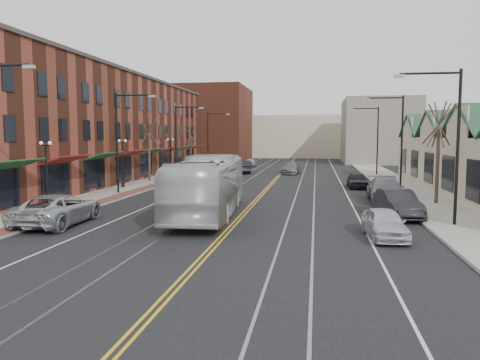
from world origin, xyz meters
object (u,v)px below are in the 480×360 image
(transit_bus, at_px, (208,186))
(parked_car_b, at_px, (398,204))
(parked_car_a, at_px, (385,223))
(parked_suv, at_px, (58,209))
(parked_car_c, at_px, (386,190))
(parked_car_d, at_px, (357,180))

(transit_bus, bearing_deg, parked_car_b, -177.85)
(transit_bus, height_order, parked_car_a, transit_bus)
(parked_suv, relative_size, parked_car_a, 1.46)
(parked_suv, relative_size, parked_car_c, 1.03)
(parked_car_b, xyz_separation_m, parked_car_d, (-0.98, 15.34, -0.09))
(parked_suv, bearing_deg, parked_car_a, 175.94)
(transit_bus, height_order, parked_car_b, transit_bus)
(parked_car_c, bearing_deg, parked_car_b, -90.81)
(transit_bus, distance_m, parked_car_c, 13.76)
(parked_car_a, xyz_separation_m, parked_car_c, (1.80, 12.48, 0.15))
(parked_car_a, distance_m, parked_car_d, 21.20)
(parked_car_b, height_order, parked_car_d, parked_car_b)
(parked_suv, height_order, parked_car_b, parked_suv)
(transit_bus, relative_size, parked_car_c, 2.17)
(transit_bus, distance_m, parked_car_d, 19.36)
(parked_car_c, distance_m, parked_car_d, 8.80)
(parked_car_b, relative_size, parked_car_d, 1.16)
(parked_car_b, bearing_deg, parked_car_c, 79.93)
(transit_bus, distance_m, parked_car_b, 11.14)
(transit_bus, relative_size, parked_suv, 2.11)
(parked_suv, relative_size, parked_car_d, 1.42)
(parked_suv, height_order, parked_car_c, parked_car_c)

